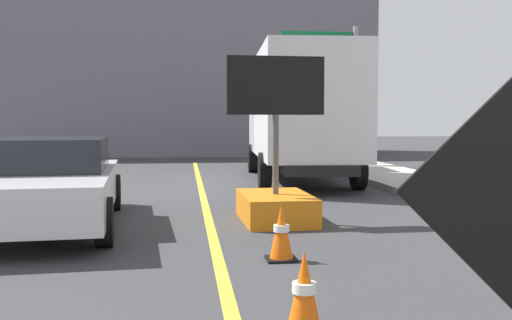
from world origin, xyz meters
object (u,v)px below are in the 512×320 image
object	(u,v)px
box_truck	(300,113)
traffic_cone_far_lane	(281,233)
arrow_board_trailer	(276,192)
traffic_cone_mid_lane	(304,294)
highway_guide_sign	(334,71)
pickup_car	(47,182)

from	to	relation	value
box_truck	traffic_cone_far_lane	distance (m)	9.35
arrow_board_trailer	box_truck	size ratio (longest dim) A/B	0.35
arrow_board_trailer	traffic_cone_mid_lane	bearing A→B (deg)	-96.33
box_truck	traffic_cone_far_lane	world-z (taller)	box_truck
arrow_board_trailer	highway_guide_sign	world-z (taller)	highway_guide_sign
highway_guide_sign	traffic_cone_mid_lane	distance (m)	17.24
arrow_board_trailer	traffic_cone_mid_lane	distance (m)	5.21
box_truck	traffic_cone_mid_lane	size ratio (longest dim) A/B	11.68
arrow_board_trailer	traffic_cone_far_lane	distance (m)	2.74
arrow_board_trailer	highway_guide_sign	size ratio (longest dim) A/B	0.54
box_truck	traffic_cone_far_lane	xyz separation A→B (m)	(-2.00, -9.00, -1.53)
pickup_car	box_truck	bearing A→B (deg)	50.47
arrow_board_trailer	pickup_car	world-z (taller)	arrow_board_trailer
traffic_cone_far_lane	pickup_car	bearing A→B (deg)	141.02
traffic_cone_far_lane	box_truck	bearing A→B (deg)	77.50
traffic_cone_far_lane	arrow_board_trailer	bearing A→B (deg)	82.70
arrow_board_trailer	traffic_cone_mid_lane	size ratio (longest dim) A/B	4.06
arrow_board_trailer	traffic_cone_far_lane	size ratio (longest dim) A/B	4.01
arrow_board_trailer	traffic_cone_far_lane	xyz separation A→B (m)	(-0.35, -2.71, -0.15)
traffic_cone_mid_lane	pickup_car	bearing A→B (deg)	120.71
box_truck	arrow_board_trailer	bearing A→B (deg)	-104.69
arrow_board_trailer	highway_guide_sign	distance (m)	12.19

